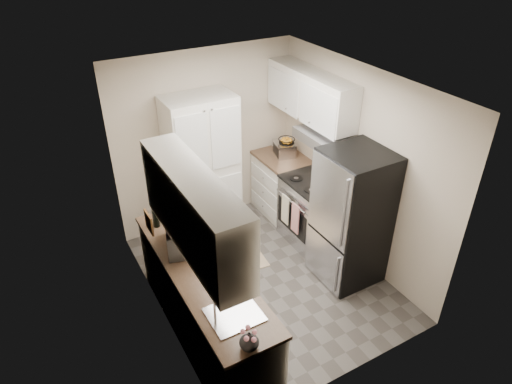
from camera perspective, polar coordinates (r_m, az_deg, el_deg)
ground at (r=5.83m, az=1.07°, el=-10.67°), size 3.20×3.20×0.00m
room_shell at (r=4.87m, az=1.14°, el=3.49°), size 2.64×3.24×2.52m
pantry_cabinet at (r=6.14m, az=-6.68°, el=3.00°), size 0.90×0.55×2.00m
base_cabinet_left at (r=4.93m, az=-6.51°, el=-13.56°), size 0.60×2.30×0.88m
countertop_left at (r=4.62m, az=-6.85°, el=-9.53°), size 0.63×2.33×0.04m
base_cabinet_right at (r=6.80m, az=3.23°, el=0.80°), size 0.60×0.80×0.88m
countertop_right at (r=6.58m, az=3.35°, el=4.24°), size 0.63×0.83×0.04m
electric_range at (r=6.22m, az=7.05°, el=-2.23°), size 0.71×0.78×1.13m
refrigerator at (r=5.50m, az=11.85°, el=-3.13°), size 0.70×0.72×1.70m
microwave at (r=4.81m, az=-9.02°, el=-5.27°), size 0.50×0.61×0.29m
wine_bottle at (r=5.15m, az=-12.46°, el=-2.79°), size 0.08×0.08×0.31m
flower_vase at (r=3.83m, az=-0.86°, el=-18.10°), size 0.19×0.19×0.17m
cutting_board at (r=5.40m, az=-9.87°, el=-0.84°), size 0.02×0.23×0.28m
toaster_oven at (r=6.60m, az=3.51°, el=5.44°), size 0.34×0.39×0.19m
fruit_basket at (r=6.52m, az=3.86°, el=6.55°), size 0.25×0.25×0.10m
kitchen_mat at (r=6.22m, az=-2.33°, el=-7.43°), size 0.63×0.94×0.01m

